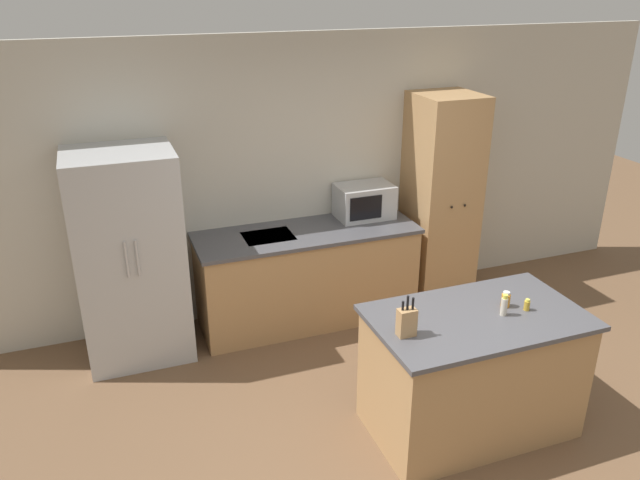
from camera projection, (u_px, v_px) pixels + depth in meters
ground_plane at (428, 445)px, 4.38m from camera, size 14.00×14.00×0.00m
wall_back at (315, 175)px, 5.88m from camera, size 7.20×0.06×2.60m
refrigerator at (130, 257)px, 5.14m from camera, size 0.85×0.74×1.79m
back_counter at (307, 275)px, 5.82m from camera, size 2.04×0.72×0.91m
pantry_cabinet at (440, 200)px, 6.07m from camera, size 0.59×0.64×2.05m
kitchen_island at (472, 372)px, 4.39m from camera, size 1.47×0.86×0.92m
microwave at (364, 201)px, 5.90m from camera, size 0.53×0.36×0.32m
knife_block at (407, 322)px, 3.94m from camera, size 0.12×0.08×0.28m
spice_bottle_tall_dark at (506, 300)px, 4.30m from camera, size 0.06×0.06×0.11m
spice_bottle_short_red at (527, 305)px, 4.26m from camera, size 0.04×0.04×0.08m
spice_bottle_amber_oil at (504, 306)px, 4.19m from camera, size 0.04×0.04×0.15m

